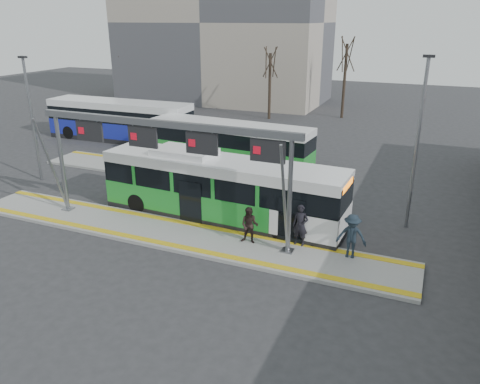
% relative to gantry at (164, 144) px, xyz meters
% --- Properties ---
extents(ground, '(120.00, 120.00, 0.00)m').
position_rel_gantry_xyz_m(ground, '(0.35, -0.25, -4.30)').
color(ground, '#2D2D30').
rests_on(ground, ground).
extents(platform_main, '(22.00, 3.00, 0.15)m').
position_rel_gantry_xyz_m(platform_main, '(0.35, -0.25, -4.22)').
color(platform_main, gray).
rests_on(platform_main, ground).
extents(platform_second, '(20.00, 3.00, 0.15)m').
position_rel_gantry_xyz_m(platform_second, '(-3.65, 7.75, -4.22)').
color(platform_second, gray).
rests_on(platform_second, ground).
extents(tactile_main, '(22.00, 2.65, 0.02)m').
position_rel_gantry_xyz_m(tactile_main, '(0.35, -0.25, -4.14)').
color(tactile_main, gold).
rests_on(tactile_main, platform_main).
extents(tactile_second, '(20.00, 0.35, 0.02)m').
position_rel_gantry_xyz_m(tactile_second, '(-3.65, 8.90, -4.14)').
color(tactile_second, gold).
rests_on(tactile_second, platform_second).
extents(gantry, '(13.00, 1.68, 5.20)m').
position_rel_gantry_xyz_m(gantry, '(0.00, 0.00, 0.00)').
color(gantry, slate).
rests_on(gantry, platform_main).
extents(apartment_block, '(24.50, 12.50, 18.40)m').
position_rel_gantry_xyz_m(apartment_block, '(-13.65, 35.75, 4.91)').
color(apartment_block, '#A6998A').
rests_on(apartment_block, ground).
extents(hero_bus, '(12.50, 3.17, 3.41)m').
position_rel_gantry_xyz_m(hero_bus, '(1.60, 2.40, -2.74)').
color(hero_bus, black).
rests_on(hero_bus, ground).
extents(bg_bus_green, '(11.65, 3.21, 2.88)m').
position_rel_gantry_xyz_m(bg_bus_green, '(-1.85, 11.19, -2.88)').
color(bg_bus_green, black).
rests_on(bg_bus_green, ground).
extents(bg_bus_blue, '(12.38, 3.06, 3.21)m').
position_rel_gantry_xyz_m(bg_bus_blue, '(-12.94, 13.83, -2.71)').
color(bg_bus_blue, black).
rests_on(bg_bus_blue, ground).
extents(passenger_a, '(0.71, 0.48, 1.89)m').
position_rel_gantry_xyz_m(passenger_a, '(6.14, 0.85, -3.20)').
color(passenger_a, black).
rests_on(passenger_a, platform_main).
extents(passenger_b, '(0.88, 0.72, 1.67)m').
position_rel_gantry_xyz_m(passenger_b, '(4.03, 0.18, -3.32)').
color(passenger_b, black).
rests_on(passenger_b, platform_main).
extents(passenger_c, '(1.26, 0.75, 1.92)m').
position_rel_gantry_xyz_m(passenger_c, '(8.40, 0.58, -3.19)').
color(passenger_c, '#1A252F').
rests_on(passenger_c, platform_main).
extents(tree_left, '(1.40, 1.40, 7.18)m').
position_rel_gantry_xyz_m(tree_left, '(-4.55, 26.78, 1.15)').
color(tree_left, '#382B21').
rests_on(tree_left, ground).
extents(tree_mid, '(1.40, 1.40, 8.14)m').
position_rel_gantry_xyz_m(tree_mid, '(2.09, 30.08, 1.87)').
color(tree_mid, '#382B21').
rests_on(tree_mid, ground).
extents(tree_far, '(1.40, 1.40, 9.12)m').
position_rel_gantry_xyz_m(tree_far, '(-24.45, 30.68, 2.61)').
color(tree_far, '#382B21').
rests_on(tree_far, ground).
extents(lamp_west, '(0.50, 0.25, 7.49)m').
position_rel_gantry_xyz_m(lamp_west, '(-11.38, 3.46, -0.31)').
color(lamp_west, slate).
rests_on(lamp_west, ground).
extents(lamp_east, '(0.50, 0.25, 8.08)m').
position_rel_gantry_xyz_m(lamp_east, '(10.31, 4.98, -0.02)').
color(lamp_east, slate).
rests_on(lamp_east, ground).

